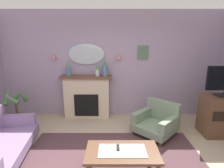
# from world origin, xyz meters

# --- Properties ---
(wall_back) EXTENTS (6.89, 0.10, 2.84)m
(wall_back) POSITION_xyz_m (0.00, 2.57, 1.42)
(wall_back) COLOR #9E8CA8
(wall_back) RESTS_ON ground
(fireplace) EXTENTS (1.36, 0.36, 1.16)m
(fireplace) POSITION_xyz_m (-0.69, 2.34, 0.57)
(fireplace) COLOR beige
(fireplace) RESTS_ON ground
(mantel_vase_centre) EXTENTS (0.12, 0.12, 0.41)m
(mantel_vase_centre) POSITION_xyz_m (-1.14, 2.32, 1.35)
(mantel_vase_centre) COLOR #4C7093
(mantel_vase_centre) RESTS_ON fireplace
(mantel_vase_left) EXTENTS (0.11, 0.11, 0.32)m
(mantel_vase_left) POSITION_xyz_m (-0.39, 2.32, 1.32)
(mantel_vase_left) COLOR silver
(mantel_vase_left) RESTS_ON fireplace
(mantel_vase_right) EXTENTS (0.14, 0.14, 0.43)m
(mantel_vase_right) POSITION_xyz_m (-0.19, 2.32, 1.35)
(mantel_vase_right) COLOR #4C7093
(mantel_vase_right) RESTS_ON fireplace
(wall_mirror) EXTENTS (0.96, 0.06, 0.56)m
(wall_mirror) POSITION_xyz_m (-0.69, 2.49, 1.71)
(wall_mirror) COLOR #B2BCC6
(wall_sconce_left) EXTENTS (0.14, 0.14, 0.14)m
(wall_sconce_left) POSITION_xyz_m (-1.54, 2.44, 1.66)
(wall_sconce_left) COLOR #D17066
(wall_sconce_right) EXTENTS (0.14, 0.14, 0.14)m
(wall_sconce_right) POSITION_xyz_m (0.16, 2.44, 1.66)
(wall_sconce_right) COLOR #D17066
(framed_picture) EXTENTS (0.28, 0.03, 0.36)m
(framed_picture) POSITION_xyz_m (0.81, 2.50, 1.75)
(framed_picture) COLOR #4C6B56
(coffee_table) EXTENTS (1.10, 0.60, 0.45)m
(coffee_table) POSITION_xyz_m (0.15, 0.07, 0.38)
(coffee_table) COLOR brown
(coffee_table) RESTS_ON ground
(tv_remote) EXTENTS (0.04, 0.16, 0.02)m
(tv_remote) POSITION_xyz_m (0.08, 0.14, 0.45)
(tv_remote) COLOR black
(tv_remote) RESTS_ON coffee_table
(armchair_near_fireplace) EXTENTS (1.15, 1.15, 0.71)m
(armchair_near_fireplace) POSITION_xyz_m (1.01, 1.43, 0.31)
(armchair_near_fireplace) COLOR gray
(armchair_near_fireplace) RESTS_ON ground
(tv_cabinet) EXTENTS (0.80, 0.57, 0.90)m
(tv_cabinet) POSITION_xyz_m (2.40, 1.39, 0.45)
(tv_cabinet) COLOR brown
(tv_cabinet) RESTS_ON ground
(potted_plant_corner_palm) EXTENTS (0.51, 0.55, 0.98)m
(potted_plant_corner_palm) POSITION_xyz_m (-2.35, 1.81, 0.44)
(potted_plant_corner_palm) COLOR #474C56
(potted_plant_corner_palm) RESTS_ON ground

